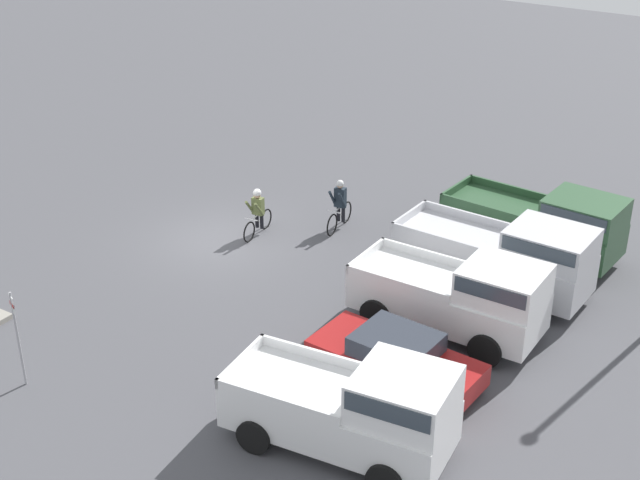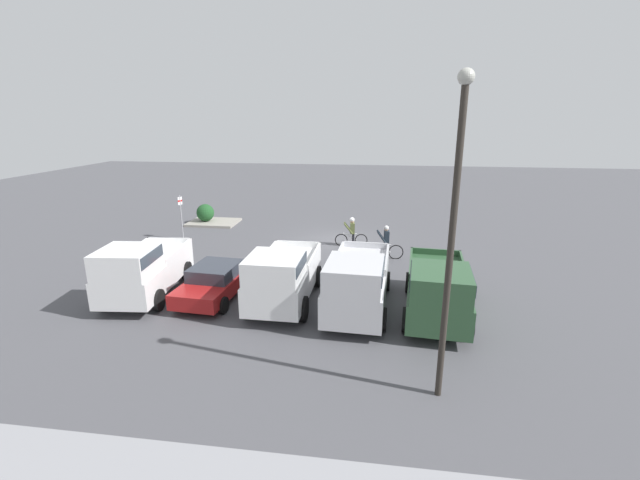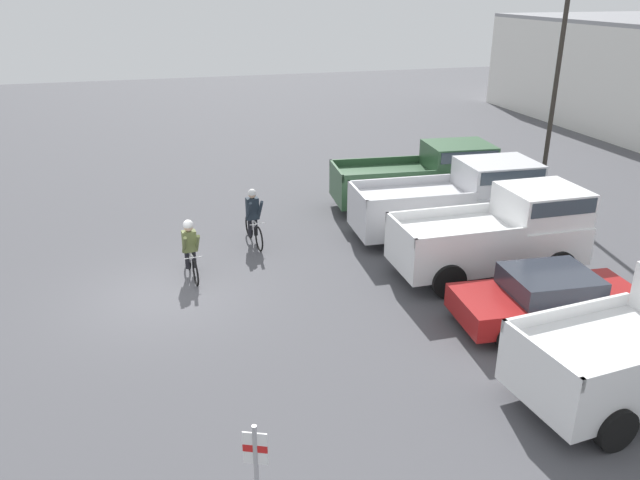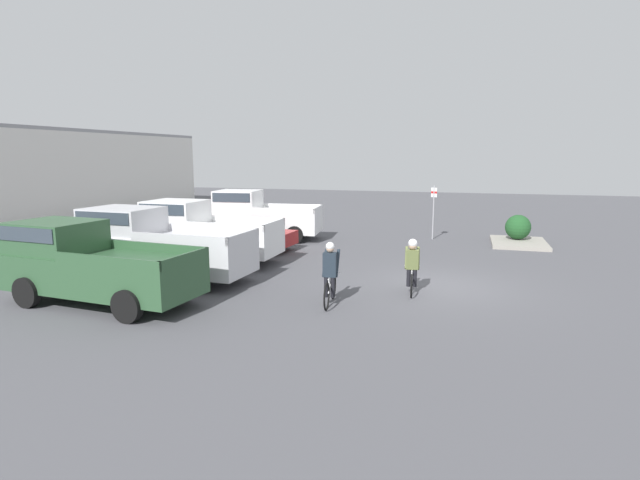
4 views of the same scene
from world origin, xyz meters
The scene contains 9 objects.
ground_plane centered at (0.00, 0.00, 0.00)m, with size 80.00×80.00×0.00m, color #4C4C51.
pickup_truck_0 centered at (-4.53, 9.17, 1.14)m, with size 2.58×5.60×2.21m.
pickup_truck_1 centered at (-1.75, 8.99, 1.18)m, with size 2.42×5.69×2.31m.
pickup_truck_2 centered at (1.03, 8.87, 1.20)m, with size 2.25×5.08×2.31m.
sedan_0 centered at (3.83, 8.41, 0.67)m, with size 2.21×4.34×1.32m.
pickup_truck_3 centered at (6.58, 8.94, 1.19)m, with size 2.63×5.15×2.33m.
cyclist_0 centered at (-0.99, 0.79, 0.83)m, with size 1.79×0.50×1.63m.
cyclist_1 centered at (-2.81, 2.80, 0.85)m, with size 1.85×0.50×1.74m.
fire_lane_sign centered at (8.76, 0.85, 1.55)m, with size 0.14×0.28×2.58m.
Camera 1 is at (20.01, 16.48, 12.93)m, focal length 50.00 mm.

